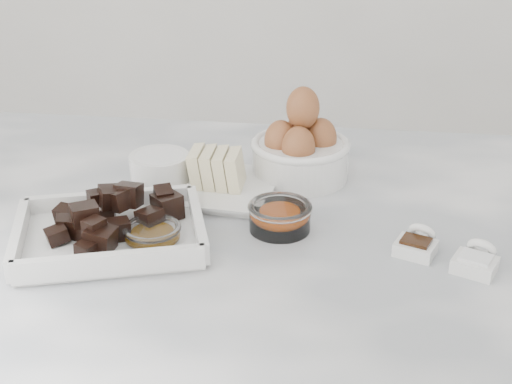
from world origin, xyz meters
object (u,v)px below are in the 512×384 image
at_px(sugar_ramekin, 160,170).
at_px(zest_bowl, 280,216).
at_px(chocolate_dish, 110,227).
at_px(butter_plate, 218,179).
at_px(vanilla_spoon, 417,244).
at_px(honey_bowl, 153,236).
at_px(egg_bowl, 300,149).
at_px(salt_spoon, 476,260).

height_order(sugar_ramekin, zest_bowl, sugar_ramekin).
xyz_separation_m(chocolate_dish, butter_plate, (0.11, 0.17, -0.00)).
xyz_separation_m(chocolate_dish, vanilla_spoon, (0.38, 0.03, -0.01)).
relative_size(chocolate_dish, honey_bowl, 3.79).
xyz_separation_m(egg_bowl, salt_spoon, (0.23, -0.24, -0.03)).
height_order(butter_plate, vanilla_spoon, butter_plate).
xyz_separation_m(butter_plate, zest_bowl, (0.10, -0.10, -0.00)).
bearing_deg(sugar_ramekin, butter_plate, -4.09).
distance_m(sugar_ramekin, honey_bowl, 0.18).
xyz_separation_m(egg_bowl, vanilla_spoon, (0.16, -0.21, -0.03)).
distance_m(chocolate_dish, salt_spoon, 0.45).
relative_size(sugar_ramekin, honey_bowl, 1.20).
bearing_deg(zest_bowl, honey_bowl, -155.70).
bearing_deg(chocolate_dish, egg_bowl, 46.67).
distance_m(honey_bowl, salt_spoon, 0.40).
distance_m(sugar_ramekin, vanilla_spoon, 0.39).
bearing_deg(butter_plate, honey_bowl, -107.68).
height_order(egg_bowl, zest_bowl, egg_bowl).
xyz_separation_m(honey_bowl, salt_spoon, (0.40, 0.00, -0.00)).
relative_size(chocolate_dish, salt_spoon, 3.87).
bearing_deg(honey_bowl, chocolate_dish, 177.56).
xyz_separation_m(zest_bowl, salt_spoon, (0.24, -0.07, -0.01)).
relative_size(zest_bowl, vanilla_spoon, 1.24).
xyz_separation_m(honey_bowl, zest_bowl, (0.15, 0.07, 0.00)).
distance_m(sugar_ramekin, zest_bowl, 0.22).
bearing_deg(egg_bowl, vanilla_spoon, -51.89).
xyz_separation_m(butter_plate, egg_bowl, (0.11, 0.07, 0.02)).
xyz_separation_m(chocolate_dish, sugar_ramekin, (0.02, 0.17, 0.00)).
bearing_deg(salt_spoon, zest_bowl, 164.28).
relative_size(sugar_ramekin, vanilla_spoon, 1.27).
bearing_deg(sugar_ramekin, zest_bowl, -29.21).
bearing_deg(zest_bowl, vanilla_spoon, -11.92).
distance_m(honey_bowl, vanilla_spoon, 0.33).
bearing_deg(salt_spoon, egg_bowl, 133.97).
bearing_deg(salt_spoon, sugar_ramekin, 158.06).
relative_size(chocolate_dish, zest_bowl, 3.25).
xyz_separation_m(butter_plate, salt_spoon, (0.34, -0.17, -0.01)).
bearing_deg(honey_bowl, egg_bowl, 55.01).
relative_size(butter_plate, honey_bowl, 2.34).
bearing_deg(butter_plate, sugar_ramekin, 175.91).
relative_size(sugar_ramekin, zest_bowl, 1.03).
xyz_separation_m(sugar_ramekin, vanilla_spoon, (0.36, -0.14, -0.02)).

